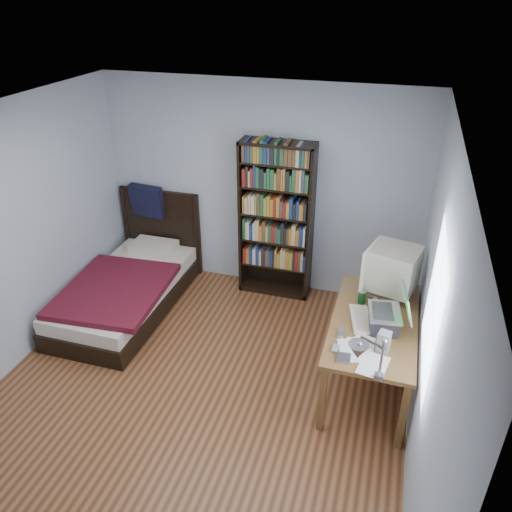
{
  "coord_description": "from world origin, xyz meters",
  "views": [
    {
      "loc": [
        1.53,
        -3.17,
        3.4
      ],
      "look_at": [
        0.29,
        0.96,
        1.01
      ],
      "focal_mm": 35.0,
      "sensor_mm": 36.0,
      "label": 1
    }
  ],
  "objects_px": {
    "desk_lamp": "(362,353)",
    "laptop": "(386,318)",
    "bed": "(129,286)",
    "crt_monitor": "(391,269)",
    "bookshelf": "(276,221)",
    "keyboard": "(361,320)",
    "soda_can": "(362,297)",
    "speaker": "(384,342)",
    "desk": "(374,323)"
  },
  "relations": [
    {
      "from": "laptop",
      "to": "speaker",
      "type": "bearing_deg",
      "value": -89.41
    },
    {
      "from": "bookshelf",
      "to": "bed",
      "type": "distance_m",
      "value": 1.89
    },
    {
      "from": "bed",
      "to": "laptop",
      "type": "bearing_deg",
      "value": -12.04
    },
    {
      "from": "bookshelf",
      "to": "bed",
      "type": "height_order",
      "value": "bookshelf"
    },
    {
      "from": "crt_monitor",
      "to": "desk_lamp",
      "type": "distance_m",
      "value": 1.64
    },
    {
      "from": "soda_can",
      "to": "bookshelf",
      "type": "distance_m",
      "value": 1.57
    },
    {
      "from": "crt_monitor",
      "to": "bookshelf",
      "type": "relative_size",
      "value": 0.29
    },
    {
      "from": "crt_monitor",
      "to": "desk_lamp",
      "type": "xyz_separation_m",
      "value": [
        -0.12,
        -1.62,
        0.25
      ]
    },
    {
      "from": "soda_can",
      "to": "keyboard",
      "type": "bearing_deg",
      "value": -84.92
    },
    {
      "from": "desk",
      "to": "bookshelf",
      "type": "xyz_separation_m",
      "value": [
        -1.27,
        0.93,
        0.53
      ]
    },
    {
      "from": "keyboard",
      "to": "bed",
      "type": "xyz_separation_m",
      "value": [
        -2.71,
        0.57,
        -0.49
      ]
    },
    {
      "from": "desk_lamp",
      "to": "bed",
      "type": "height_order",
      "value": "desk_lamp"
    },
    {
      "from": "desk",
      "to": "soda_can",
      "type": "bearing_deg",
      "value": -134.05
    },
    {
      "from": "desk",
      "to": "speaker",
      "type": "distance_m",
      "value": 0.92
    },
    {
      "from": "speaker",
      "to": "desk",
      "type": "bearing_deg",
      "value": 110.76
    },
    {
      "from": "crt_monitor",
      "to": "desk_lamp",
      "type": "bearing_deg",
      "value": -94.18
    },
    {
      "from": "laptop",
      "to": "bookshelf",
      "type": "relative_size",
      "value": 0.23
    },
    {
      "from": "keyboard",
      "to": "speaker",
      "type": "relative_size",
      "value": 2.23
    },
    {
      "from": "desk",
      "to": "laptop",
      "type": "bearing_deg",
      "value": -79.14
    },
    {
      "from": "desk",
      "to": "keyboard",
      "type": "xyz_separation_m",
      "value": [
        -0.12,
        -0.44,
        0.33
      ]
    },
    {
      "from": "keyboard",
      "to": "soda_can",
      "type": "height_order",
      "value": "soda_can"
    },
    {
      "from": "speaker",
      "to": "bed",
      "type": "xyz_separation_m",
      "value": [
        -2.93,
        0.94,
        -0.57
      ]
    },
    {
      "from": "speaker",
      "to": "bed",
      "type": "height_order",
      "value": "bed"
    },
    {
      "from": "desk_lamp",
      "to": "soda_can",
      "type": "height_order",
      "value": "desk_lamp"
    },
    {
      "from": "speaker",
      "to": "desk_lamp",
      "type": "bearing_deg",
      "value": -86.55
    },
    {
      "from": "crt_monitor",
      "to": "speaker",
      "type": "distance_m",
      "value": 0.89
    },
    {
      "from": "keyboard",
      "to": "crt_monitor",
      "type": "bearing_deg",
      "value": 55.09
    },
    {
      "from": "laptop",
      "to": "bed",
      "type": "height_order",
      "value": "bed"
    },
    {
      "from": "laptop",
      "to": "bed",
      "type": "distance_m",
      "value": 3.05
    },
    {
      "from": "desk_lamp",
      "to": "soda_can",
      "type": "bearing_deg",
      "value": 94.4
    },
    {
      "from": "speaker",
      "to": "bookshelf",
      "type": "height_order",
      "value": "bookshelf"
    },
    {
      "from": "keyboard",
      "to": "bookshelf",
      "type": "height_order",
      "value": "bookshelf"
    },
    {
      "from": "desk_lamp",
      "to": "soda_can",
      "type": "relative_size",
      "value": 5.4
    },
    {
      "from": "keyboard",
      "to": "bed",
      "type": "bearing_deg",
      "value": 154.76
    },
    {
      "from": "crt_monitor",
      "to": "bookshelf",
      "type": "distance_m",
      "value": 1.61
    },
    {
      "from": "laptop",
      "to": "bookshelf",
      "type": "bearing_deg",
      "value": 133.67
    },
    {
      "from": "soda_can",
      "to": "crt_monitor",
      "type": "bearing_deg",
      "value": 43.08
    },
    {
      "from": "desk_lamp",
      "to": "crt_monitor",
      "type": "bearing_deg",
      "value": 85.82
    },
    {
      "from": "laptop",
      "to": "bookshelf",
      "type": "xyz_separation_m",
      "value": [
        -1.36,
        1.43,
        0.1
      ]
    },
    {
      "from": "keyboard",
      "to": "speaker",
      "type": "distance_m",
      "value": 0.44
    },
    {
      "from": "bookshelf",
      "to": "bed",
      "type": "relative_size",
      "value": 0.9
    },
    {
      "from": "laptop",
      "to": "keyboard",
      "type": "height_order",
      "value": "laptop"
    },
    {
      "from": "desk_lamp",
      "to": "laptop",
      "type": "bearing_deg",
      "value": 82.84
    },
    {
      "from": "crt_monitor",
      "to": "soda_can",
      "type": "xyz_separation_m",
      "value": [
        -0.23,
        -0.21,
        -0.23
      ]
    },
    {
      "from": "crt_monitor",
      "to": "laptop",
      "type": "relative_size",
      "value": 1.27
    },
    {
      "from": "crt_monitor",
      "to": "soda_can",
      "type": "height_order",
      "value": "crt_monitor"
    },
    {
      "from": "bookshelf",
      "to": "keyboard",
      "type": "bearing_deg",
      "value": -50.2
    },
    {
      "from": "desk_lamp",
      "to": "bookshelf",
      "type": "height_order",
      "value": "bookshelf"
    },
    {
      "from": "crt_monitor",
      "to": "keyboard",
      "type": "relative_size",
      "value": 1.28
    },
    {
      "from": "desk_lamp",
      "to": "bed",
      "type": "relative_size",
      "value": 0.32
    }
  ]
}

